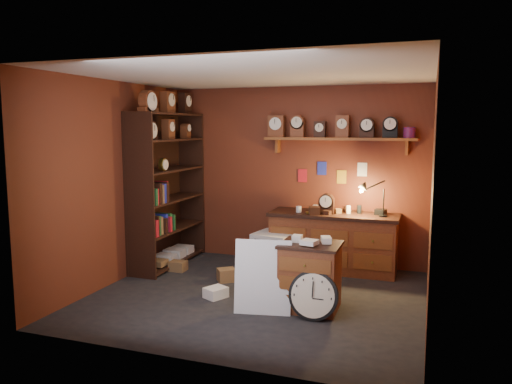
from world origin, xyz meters
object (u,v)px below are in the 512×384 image
object	(u,v)px
shelving_unit	(166,183)
workbench	(333,239)
low_cabinet	(310,274)
big_round_clock	(313,296)

from	to	relation	value
shelving_unit	workbench	world-z (taller)	shelving_unit
low_cabinet	big_round_clock	xyz separation A→B (m)	(0.11, -0.29, -0.15)
workbench	big_round_clock	world-z (taller)	workbench
shelving_unit	low_cabinet	size ratio (longest dim) A/B	2.98
workbench	big_round_clock	bearing A→B (deg)	-85.66
low_cabinet	shelving_unit	bearing A→B (deg)	154.84
shelving_unit	big_round_clock	world-z (taller)	shelving_unit
workbench	big_round_clock	size ratio (longest dim) A/B	3.40
shelving_unit	big_round_clock	size ratio (longest dim) A/B	4.71
low_cabinet	big_round_clock	world-z (taller)	low_cabinet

